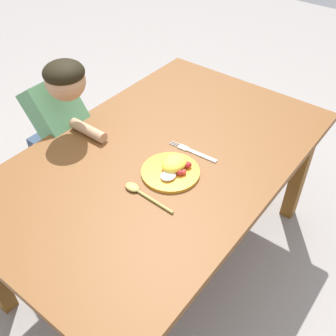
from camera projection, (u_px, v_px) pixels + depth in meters
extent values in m
plane|color=gray|center=(162.00, 254.00, 2.05)|extent=(8.00, 8.00, 0.00)
cube|color=brown|center=(161.00, 158.00, 1.62)|extent=(1.48, 0.94, 0.03)
cube|color=brown|center=(299.00, 172.00, 2.05)|extent=(0.07, 0.07, 0.63)
cube|color=brown|center=(179.00, 119.00, 2.41)|extent=(0.07, 0.07, 0.63)
cylinder|color=gold|center=(170.00, 172.00, 1.52)|extent=(0.23, 0.23, 0.01)
ellipsoid|color=yellow|center=(174.00, 163.00, 1.52)|extent=(0.11, 0.09, 0.04)
ellipsoid|color=red|center=(179.00, 172.00, 1.49)|extent=(0.02, 0.03, 0.02)
ellipsoid|color=red|center=(184.00, 172.00, 1.50)|extent=(0.03, 0.03, 0.02)
ellipsoid|color=red|center=(187.00, 165.00, 1.53)|extent=(0.05, 0.05, 0.03)
ellipsoid|color=silver|center=(168.00, 175.00, 1.49)|extent=(0.07, 0.06, 0.02)
cube|color=silver|center=(202.00, 155.00, 1.60)|extent=(0.02, 0.14, 0.01)
cube|color=silver|center=(183.00, 148.00, 1.64)|extent=(0.03, 0.04, 0.01)
cylinder|color=silver|center=(176.00, 143.00, 1.66)|extent=(0.01, 0.04, 0.00)
cylinder|color=silver|center=(175.00, 144.00, 1.66)|extent=(0.01, 0.04, 0.00)
cylinder|color=silver|center=(174.00, 145.00, 1.65)|extent=(0.01, 0.04, 0.00)
cylinder|color=tan|center=(155.00, 202.00, 1.41)|extent=(0.02, 0.16, 0.01)
ellipsoid|color=tan|center=(132.00, 187.00, 1.46)|extent=(0.04, 0.06, 0.02)
cube|color=#32445B|center=(63.00, 175.00, 2.10)|extent=(0.21, 0.14, 0.54)
cube|color=#599966|center=(60.00, 117.00, 1.79)|extent=(0.21, 0.29, 0.35)
sphere|color=tan|center=(65.00, 81.00, 1.60)|extent=(0.17, 0.17, 0.17)
ellipsoid|color=black|center=(64.00, 72.00, 1.58)|extent=(0.17, 0.17, 0.09)
cylinder|color=tan|center=(88.00, 130.00, 1.70)|extent=(0.05, 0.19, 0.05)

